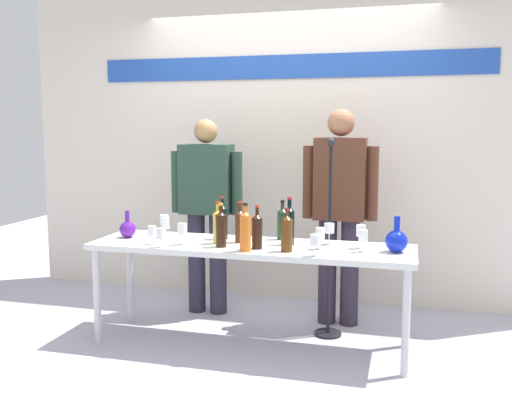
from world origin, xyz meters
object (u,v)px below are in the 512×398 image
object	(u,v)px
wine_glass_left_3	(161,234)
microphone_stand	(329,272)
wine_bottle_7	(221,228)
wine_glass_right_2	(320,234)
wine_glass_left_4	(165,224)
wine_glass_right_0	(361,231)
presenter_left	(207,204)
wine_glass_right_3	(329,229)
wine_bottle_4	(218,225)
wine_glass_left_2	(164,220)
presenter_right	(340,204)
decanter_blue_left	(128,229)
wine_bottle_0	(222,221)
wine_bottle_5	(287,232)
wine_bottle_6	(289,224)
wine_bottle_8	(282,222)
wine_glass_left_1	(182,230)
wine_glass_left_0	(152,232)
wine_bottle_3	(257,230)
display_table	(250,253)
wine_glass_right_1	(363,236)
wine_glass_right_4	(315,240)
wine_bottle_1	(240,225)
decanter_blue_right	(397,240)
wine_bottle_2	(245,230)

from	to	relation	value
wine_glass_left_3	microphone_stand	world-z (taller)	microphone_stand
wine_bottle_7	wine_glass_right_2	bearing A→B (deg)	8.82
wine_glass_left_4	wine_glass_right_0	bearing A→B (deg)	0.78
presenter_left	microphone_stand	bearing A→B (deg)	-14.91
wine_bottle_7	wine_glass_right_3	xyz separation A→B (m)	(0.69, 0.27, -0.02)
wine_glass_right_0	wine_bottle_7	bearing A→B (deg)	-168.02
wine_glass_right_2	wine_glass_right_3	bearing A→B (deg)	77.55
wine_glass_left_3	microphone_stand	xyz separation A→B (m)	(1.06, 0.58, -0.34)
wine_bottle_4	wine_glass_left_2	bearing A→B (deg)	153.16
presenter_right	microphone_stand	distance (m)	0.54
wine_glass_right_3	microphone_stand	xyz separation A→B (m)	(-0.02, 0.19, -0.35)
decanter_blue_left	wine_bottle_0	bearing A→B (deg)	10.67
decanter_blue_left	wine_bottle_5	xyz separation A→B (m)	(1.22, -0.16, 0.06)
wine_bottle_6	wine_bottle_8	xyz separation A→B (m)	(-0.09, 0.18, -0.02)
wine_glass_left_1	wine_glass_right_0	bearing A→B (deg)	9.28
wine_glass_left_4	wine_glass_left_1	bearing A→B (deg)	-40.82
wine_bottle_6	wine_glass_right_3	xyz separation A→B (m)	(0.26, 0.08, -0.03)
wine_bottle_8	wine_glass_left_0	bearing A→B (deg)	-153.57
presenter_left	wine_bottle_6	size ratio (longest dim) A/B	4.81
presenter_right	wine_glass_right_2	bearing A→B (deg)	-94.56
wine_glass_left_3	wine_glass_left_4	size ratio (longest dim) A/B	0.86
wine_bottle_3	wine_glass_left_3	xyz separation A→B (m)	(-0.64, -0.13, -0.03)
presenter_right	wine_bottle_8	size ratio (longest dim) A/B	5.86
display_table	wine_glass_left_2	xyz separation A→B (m)	(-0.75, 0.24, 0.16)
wine_bottle_0	wine_glass_left_4	xyz separation A→B (m)	(-0.41, -0.09, -0.02)
presenter_right	wine_glass_left_0	xyz separation A→B (m)	(-1.19, -0.78, -0.13)
presenter_right	wine_glass_right_1	distance (m)	0.70
wine_glass_left_0	wine_glass_left_2	size ratio (longest dim) A/B	0.92
wine_glass_left_0	wine_glass_right_3	bearing A→B (deg)	14.88
presenter_left	wine_glass_right_2	bearing A→B (deg)	-31.80
wine_bottle_7	wine_glass_right_4	size ratio (longest dim) A/B	2.15
decanter_blue_left	wine_glass_right_0	xyz separation A→B (m)	(1.68, 0.06, 0.05)
wine_glass_left_4	wine_glass_right_1	xyz separation A→B (m)	(1.42, -0.09, -0.00)
wine_bottle_1	wine_bottle_6	bearing A→B (deg)	2.11
decanter_blue_left	wine_bottle_4	world-z (taller)	wine_bottle_4
wine_bottle_0	wine_glass_left_0	bearing A→B (deg)	-142.84
decanter_blue_right	presenter_left	size ratio (longest dim) A/B	0.15
decanter_blue_right	wine_glass_left_2	world-z (taller)	decanter_blue_right
wine_bottle_4	wine_glass_left_1	bearing A→B (deg)	-155.04
wine_bottle_4	wine_glass_left_0	bearing A→B (deg)	-160.95
wine_glass_left_1	wine_glass_left_0	bearing A→B (deg)	-167.88
wine_bottle_1	microphone_stand	size ratio (longest dim) A/B	0.20
wine_glass_left_3	wine_glass_right_3	bearing A→B (deg)	19.76
wine_glass_right_4	microphone_stand	distance (m)	0.67
presenter_left	wine_bottle_2	xyz separation A→B (m)	(0.57, -0.83, -0.04)
microphone_stand	wine_glass_left_0	bearing A→B (deg)	-156.34
wine_bottle_8	wine_glass_right_4	size ratio (longest dim) A/B	2.03
presenter_left	wine_glass_left_1	distance (m)	0.75
decanter_blue_right	wine_bottle_2	world-z (taller)	wine_bottle_2
decanter_blue_left	wine_glass_left_3	world-z (taller)	decanter_blue_left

